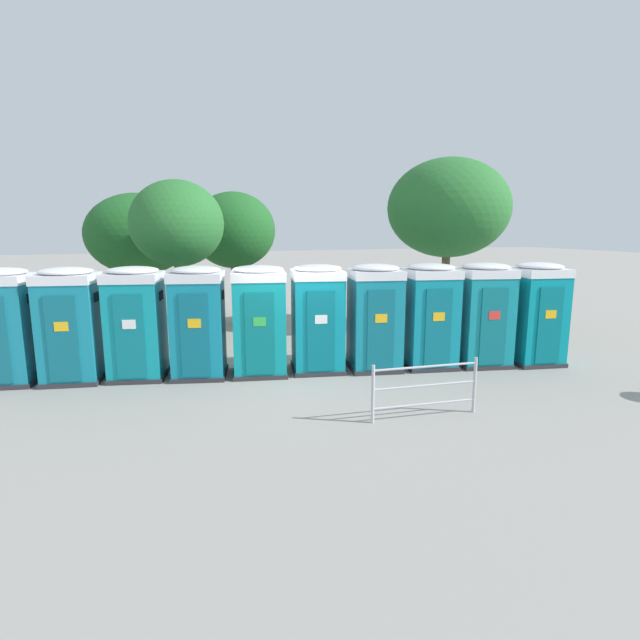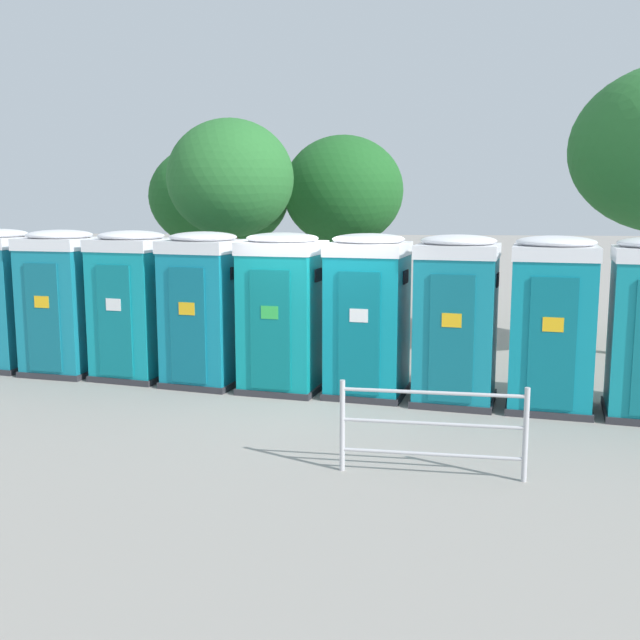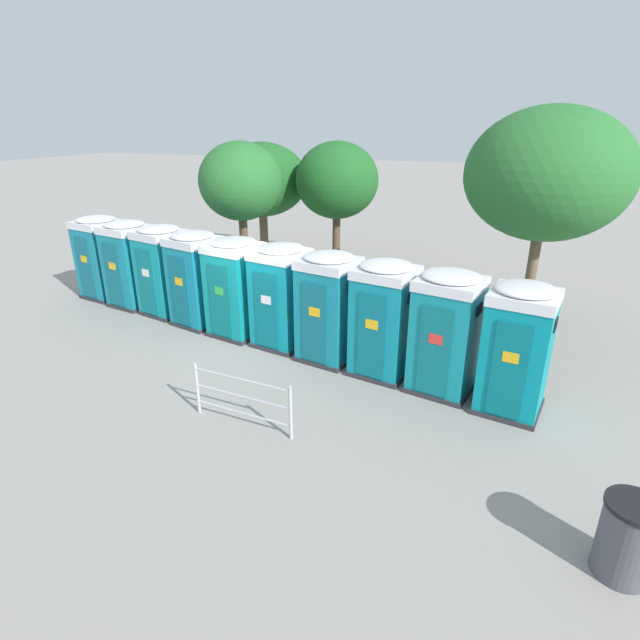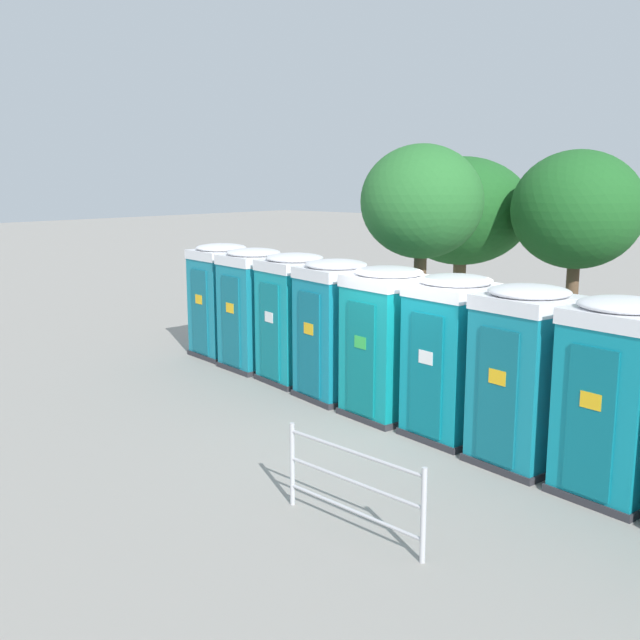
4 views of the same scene
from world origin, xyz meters
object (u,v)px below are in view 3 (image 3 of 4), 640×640
(street_tree_1, at_px, (337,181))
(street_tree_3, at_px, (262,180))
(trash_can, at_px, (628,539))
(portapotty_4, at_px, (235,287))
(portapotty_1, at_px, (130,264))
(street_tree_0, at_px, (547,175))
(portapotty_6, at_px, (328,307))
(portapotty_3, at_px, (196,279))
(event_barrier, at_px, (242,398))
(portapotty_7, at_px, (384,318))
(portapotty_0, at_px, (101,257))
(portapotty_9, at_px, (517,349))
(portapotty_5, at_px, (281,296))
(street_tree_2, at_px, (241,182))
(portapotty_8, at_px, (446,332))

(street_tree_1, height_order, street_tree_3, street_tree_1)
(trash_can, bearing_deg, portapotty_4, 149.17)
(portapotty_1, bearing_deg, street_tree_0, 11.79)
(portapotty_6, bearing_deg, portapotty_3, 169.22)
(trash_can, bearing_deg, street_tree_0, 98.25)
(street_tree_1, xyz_separation_m, event_barrier, (1.68, -9.98, -2.70))
(street_tree_3, bearing_deg, street_tree_0, -20.06)
(trash_can, bearing_deg, portapotty_7, 134.82)
(portapotty_0, height_order, trash_can, portapotty_0)
(portapotty_4, distance_m, event_barrier, 4.36)
(portapotty_1, bearing_deg, portapotty_0, 167.32)
(portapotty_1, height_order, trash_can, portapotty_1)
(street_tree_0, distance_m, street_tree_1, 7.23)
(portapotty_9, relative_size, street_tree_3, 0.56)
(event_barrier, bearing_deg, street_tree_3, 114.81)
(portapotty_9, distance_m, trash_can, 3.87)
(portapotty_5, height_order, street_tree_2, street_tree_2)
(portapotty_6, distance_m, portapotty_7, 1.38)
(portapotty_0, bearing_deg, street_tree_3, 62.75)
(street_tree_1, xyz_separation_m, street_tree_2, (-2.06, -3.03, 0.19))
(street_tree_3, bearing_deg, portapotty_3, -79.23)
(portapotty_0, bearing_deg, portapotty_1, -12.68)
(portapotty_1, relative_size, portapotty_6, 1.00)
(portapotty_7, distance_m, portapotty_8, 1.38)
(portapotty_9, relative_size, street_tree_1, 0.55)
(portapotty_8, height_order, street_tree_1, street_tree_1)
(portapotty_5, bearing_deg, street_tree_0, 30.47)
(portapotty_4, distance_m, street_tree_3, 7.34)
(portapotty_4, relative_size, portapotty_8, 1.00)
(portapotty_4, bearing_deg, event_barrier, -59.07)
(portapotty_1, distance_m, portapotty_5, 5.50)
(portapotty_5, relative_size, street_tree_1, 0.55)
(portapotty_0, bearing_deg, portapotty_8, -11.30)
(portapotty_1, distance_m, portapotty_8, 9.63)
(street_tree_0, xyz_separation_m, trash_can, (1.16, -8.00, -3.45))
(portapotty_3, xyz_separation_m, event_barrier, (3.56, -3.96, -0.72))
(portapotty_1, relative_size, portapotty_5, 1.00)
(portapotty_4, relative_size, street_tree_1, 0.55)
(event_barrier, bearing_deg, portapotty_3, 131.94)
(portapotty_0, height_order, street_tree_3, street_tree_3)
(portapotty_7, distance_m, portapotty_9, 2.75)
(event_barrier, bearing_deg, portapotty_6, 81.17)
(portapotty_5, relative_size, portapotty_9, 1.00)
(portapotty_3, relative_size, portapotty_9, 1.00)
(event_barrier, bearing_deg, portapotty_7, 57.86)
(portapotty_0, distance_m, street_tree_3, 6.45)
(portapotty_0, xyz_separation_m, street_tree_0, (12.38, 2.00, 2.71))
(street_tree_0, distance_m, trash_can, 8.79)
(portapotty_0, bearing_deg, portapotty_4, -11.88)
(portapotty_8, bearing_deg, street_tree_1, 123.71)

